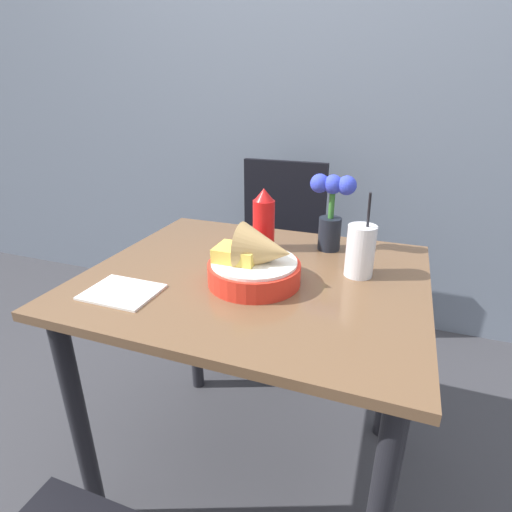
{
  "coord_description": "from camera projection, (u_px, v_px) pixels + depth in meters",
  "views": [
    {
      "loc": [
        0.34,
        -0.93,
        1.22
      ],
      "look_at": [
        0.01,
        -0.02,
        0.81
      ],
      "focal_mm": 28.0,
      "sensor_mm": 36.0,
      "label": 1
    }
  ],
  "objects": [
    {
      "name": "ground_plane",
      "position": [
        255.0,
        470.0,
        1.39
      ],
      "size": [
        12.0,
        12.0,
        0.0
      ],
      "primitive_type": "plane",
      "color": "#38383D"
    },
    {
      "name": "food_basket",
      "position": [
        257.0,
        263.0,
        1.02
      ],
      "size": [
        0.24,
        0.24,
        0.16
      ],
      "color": "red",
      "rests_on": "dining_table"
    },
    {
      "name": "flower_vase",
      "position": [
        331.0,
        208.0,
        1.21
      ],
      "size": [
        0.14,
        0.07,
        0.24
      ],
      "color": "black",
      "rests_on": "dining_table"
    },
    {
      "name": "chair_far_window",
      "position": [
        278.0,
        244.0,
        1.9
      ],
      "size": [
        0.4,
        0.4,
        0.92
      ],
      "color": "black",
      "rests_on": "ground_plane"
    },
    {
      "name": "drink_cup",
      "position": [
        360.0,
        252.0,
        1.06
      ],
      "size": [
        0.08,
        0.08,
        0.24
      ],
      "color": "silver",
      "rests_on": "dining_table"
    },
    {
      "name": "napkin",
      "position": [
        122.0,
        292.0,
        0.99
      ],
      "size": [
        0.17,
        0.14,
        0.01
      ],
      "color": "white",
      "rests_on": "dining_table"
    },
    {
      "name": "ketchup_bottle",
      "position": [
        264.0,
        220.0,
        1.23
      ],
      "size": [
        0.07,
        0.07,
        0.19
      ],
      "color": "red",
      "rests_on": "dining_table"
    },
    {
      "name": "wall_window",
      "position": [
        341.0,
        71.0,
        1.92
      ],
      "size": [
        7.0,
        0.06,
        2.6
      ],
      "color": "slate",
      "rests_on": "ground_plane"
    },
    {
      "name": "dining_table",
      "position": [
        255.0,
        314.0,
        1.14
      ],
      "size": [
        0.9,
        0.76,
        0.75
      ],
      "color": "brown",
      "rests_on": "ground_plane"
    }
  ]
}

